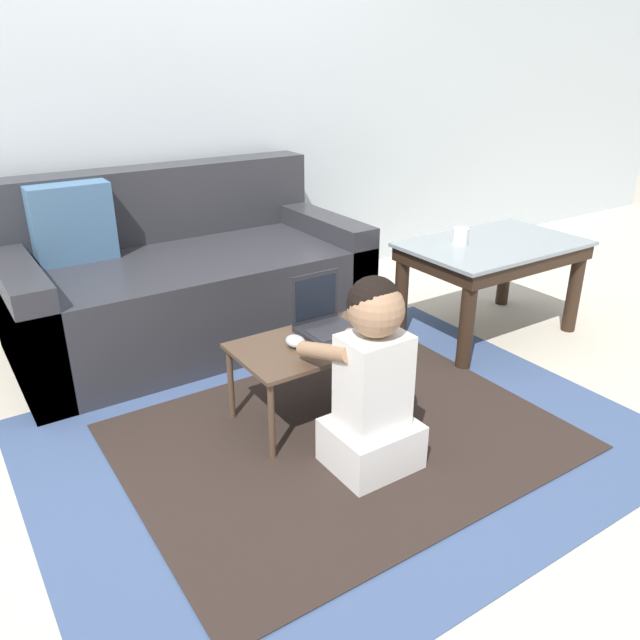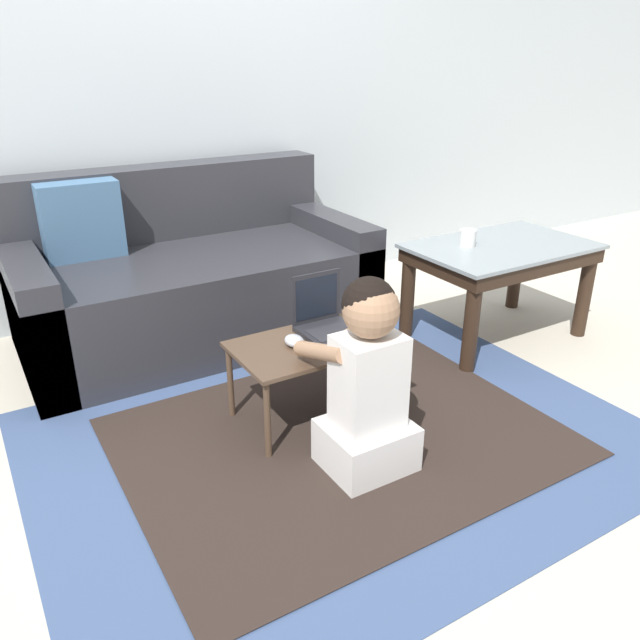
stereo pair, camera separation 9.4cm
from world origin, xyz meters
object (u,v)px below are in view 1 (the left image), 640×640
Objects in this scene: coffee_table at (492,258)px; laptop_desk at (315,350)px; couch at (183,282)px; computer_mouse at (295,341)px; laptop at (327,323)px; cup_on_table at (461,236)px; person_seated at (372,380)px.

coffee_table is 1.42× the size of laptop_desk.
computer_mouse is (0.04, -1.02, 0.06)m from couch.
computer_mouse is at bearing -166.50° from laptop.
couch is at bearing 102.25° from laptop.
laptop is 2.84× the size of cup_on_table.
person_seated is 8.86× the size of cup_on_table.
laptop_desk is 6.95× the size of computer_mouse.
laptop is 0.32× the size of person_seated.
cup_on_table reaches higher than coffee_table.
couch reaches higher than computer_mouse.
couch is 21.07× the size of cup_on_table.
person_seated reaches higher than cup_on_table.
laptop reaches higher than laptop_desk.
couch is at bearing 94.42° from person_seated.
coffee_table reaches higher than laptop_desk.
couch reaches higher than coffee_table.
computer_mouse is (-0.17, -0.04, -0.02)m from laptop.
computer_mouse is at bearing -87.64° from couch.
couch is 7.42× the size of laptop.
person_seated is at bearing -148.31° from cup_on_table.
computer_mouse is (-1.27, -0.19, -0.06)m from coffee_table.
cup_on_table is (1.04, 0.64, 0.19)m from person_seated.
person_seated reaches higher than laptop.
computer_mouse is 0.39m from person_seated.
computer_mouse is (-0.08, 0.01, 0.06)m from laptop_desk.
laptop_desk is 0.88× the size of person_seated.
laptop is at bearing 29.03° from laptop_desk.
laptop is at bearing -77.75° from couch.
coffee_table is at bearing 25.39° from person_seated.
couch is 1.90× the size of coffee_table.
computer_mouse is 0.13× the size of person_seated.
coffee_table is at bearing -32.19° from couch.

